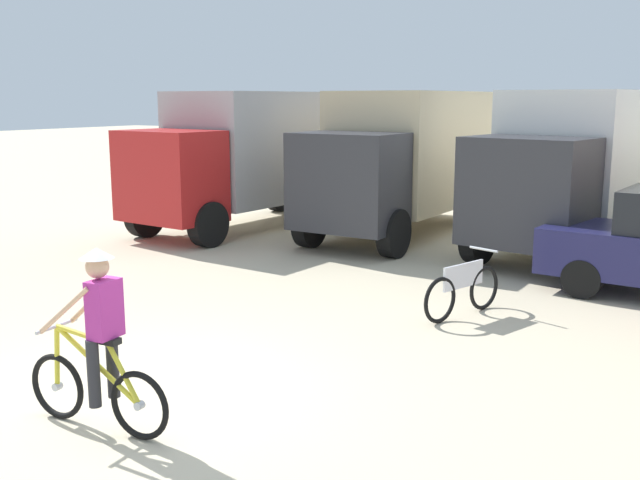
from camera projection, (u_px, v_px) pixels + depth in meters
name	position (u px, v px, depth m)	size (l,w,h in m)	color
ground_plane	(145.00, 393.00, 8.10)	(120.00, 120.00, 0.00)	beige
box_truck_grey_hauler	(253.00, 152.00, 18.48)	(2.87, 6.91, 3.35)	#9E9EA3
box_truck_tan_camper	(408.00, 155.00, 17.44)	(2.53, 6.80, 3.35)	#CCB78E
box_truck_white_box	(587.00, 162.00, 15.52)	(3.40, 7.04, 3.35)	white
cyclist_orange_shirt	(99.00, 347.00, 7.05)	(1.73, 0.52, 1.82)	black
bicycle_spare	(463.00, 290.00, 10.90)	(0.67, 1.67, 0.97)	black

